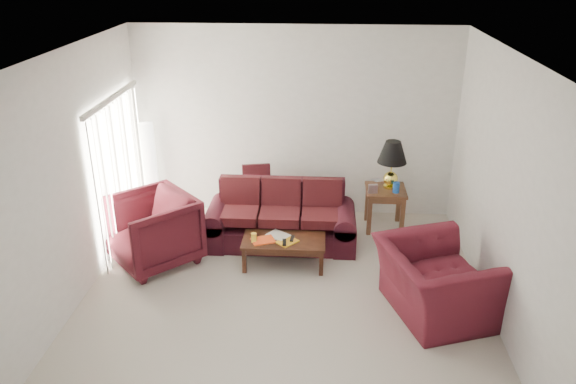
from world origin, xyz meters
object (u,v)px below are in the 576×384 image
(armchair_right, at_px, (435,282))
(sofa, at_px, (280,216))
(floor_lamp, at_px, (150,170))
(armchair_left, at_px, (152,230))
(coffee_table, at_px, (284,252))
(end_table, at_px, (384,208))

(armchair_right, bearing_deg, sofa, 31.77)
(floor_lamp, relative_size, armchair_left, 1.47)
(armchair_right, bearing_deg, coffee_table, 43.30)
(sofa, height_order, armchair_left, armchair_left)
(sofa, xyz_separation_m, end_table, (1.56, 0.61, -0.12))
(floor_lamp, height_order, armchair_left, floor_lamp)
(floor_lamp, height_order, coffee_table, floor_lamp)
(end_table, relative_size, floor_lamp, 0.41)
(end_table, relative_size, armchair_right, 0.50)
(end_table, relative_size, coffee_table, 0.58)
(floor_lamp, distance_m, coffee_table, 2.69)
(armchair_left, xyz_separation_m, coffee_table, (1.80, 0.03, -0.29))
(sofa, relative_size, armchair_right, 1.67)
(floor_lamp, height_order, armchair_right, floor_lamp)
(coffee_table, bearing_deg, armchair_left, 170.64)
(armchair_left, bearing_deg, coffee_table, 48.04)
(floor_lamp, distance_m, armchair_left, 1.52)
(sofa, relative_size, end_table, 3.32)
(armchair_right, relative_size, coffee_table, 1.16)
(armchair_left, relative_size, armchair_right, 0.83)
(floor_lamp, relative_size, coffee_table, 1.41)
(sofa, distance_m, floor_lamp, 2.29)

